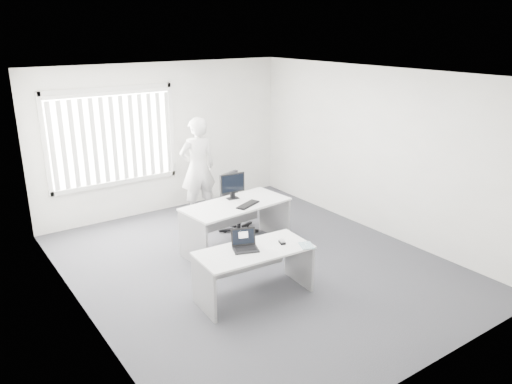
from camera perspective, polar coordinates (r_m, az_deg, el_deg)
ground at (r=7.60m, az=-0.12°, el=-8.22°), size 6.00×6.00×0.00m
wall_back at (r=9.62m, az=-10.46°, el=6.06°), size 5.00×0.02×2.80m
wall_front at (r=5.07m, az=19.75°, el=-6.04°), size 5.00×0.02×2.80m
wall_left at (r=6.08m, az=-19.85°, el=-1.99°), size 0.02×6.00×2.80m
wall_right at (r=8.71m, az=13.54°, el=4.57°), size 0.02×6.00×2.80m
ceiling at (r=6.82m, az=-0.14°, el=13.31°), size 5.00×6.00×0.02m
window at (r=9.20m, az=-16.08°, el=6.04°), size 2.32×0.06×1.76m
blinds at (r=9.15m, az=-15.93°, el=5.80°), size 2.20×0.10×1.50m
desk_near at (r=6.54m, az=-0.24°, el=-8.08°), size 1.53×0.79×0.68m
desk_far at (r=7.90m, az=-2.29°, el=-2.77°), size 1.75×0.95×0.77m
office_chair at (r=8.69m, az=-2.25°, el=-2.42°), size 0.74×0.74×1.03m
person at (r=9.23m, az=-6.67°, el=2.77°), size 0.72×0.51×1.88m
laptop at (r=6.38m, az=-1.19°, el=-5.67°), size 0.40×0.38×0.25m
paper_sheet at (r=6.57m, az=2.98°, el=-6.14°), size 0.39×0.33×0.00m
mouse at (r=6.62m, az=3.00°, el=-5.70°), size 0.10×0.13×0.05m
booklet at (r=6.58m, az=5.81°, el=-6.10°), size 0.24×0.27×0.01m
keyboard at (r=7.73m, az=-0.93°, el=-1.46°), size 0.48×0.32×0.02m
monitor at (r=7.98m, az=-2.70°, el=0.67°), size 0.43×0.17×0.42m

